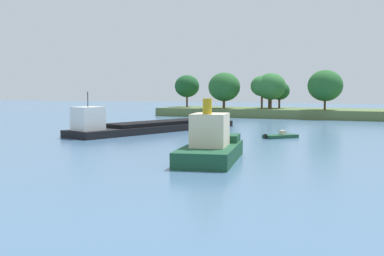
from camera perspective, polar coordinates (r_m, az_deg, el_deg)
treeline_island at (r=104.29m, az=9.13°, el=3.25°), size 52.35×15.67×9.76m
cargo_barge at (r=65.66m, az=-4.62°, el=0.28°), size 12.55×28.76×5.50m
fishing_skiff at (r=57.79m, az=10.51°, el=-0.95°), size 3.97×4.28×0.90m
tugboat at (r=38.31m, az=2.28°, el=-2.02°), size 6.19×10.81×5.02m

